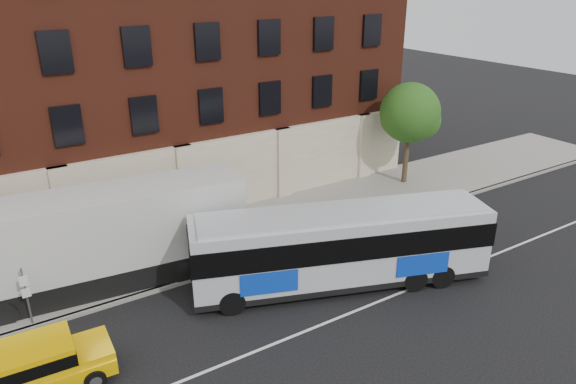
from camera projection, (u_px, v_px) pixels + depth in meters
ground at (314, 338)px, 19.14m from camera, size 120.00×120.00×0.00m
sidewalk at (210, 239)px, 26.14m from camera, size 60.00×6.00×0.15m
kerb at (238, 265)px, 23.80m from camera, size 60.00×0.25×0.15m
lane_line at (307, 331)px, 19.53m from camera, size 60.00×0.12×0.01m
building at (143, 64)px, 29.45m from camera, size 30.00×12.10×15.00m
sign_pole at (26, 294)px, 19.18m from camera, size 0.30×0.20×2.50m
street_tree at (410, 115)px, 31.56m from camera, size 3.60×3.60×6.20m
city_bus at (342, 245)px, 21.80m from camera, size 12.54×6.68×3.39m
yellow_suv at (35, 365)px, 16.41m from camera, size 4.49×2.11×1.70m
shipping_container at (90, 244)px, 21.41m from camera, size 12.84×3.85×4.22m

